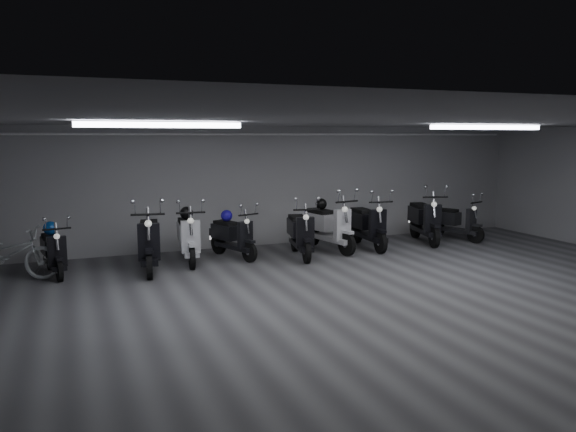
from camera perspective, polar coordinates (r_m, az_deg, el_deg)
name	(u,v)px	position (r m, az deg, el deg)	size (l,w,h in m)	color
floor	(370,302)	(8.85, 8.46, -8.82)	(14.00, 10.00, 0.01)	#3C3C3F
ceiling	(374,121)	(8.47, 8.87, 9.69)	(14.00, 10.00, 0.01)	gray
back_wall	(264,186)	(13.08, -2.50, 3.07)	(14.00, 0.01, 2.80)	gray
fluor_strip_left	(160,125)	(8.39, -13.04, 9.14)	(2.40, 0.18, 0.08)	white
fluor_strip_right	(487,127)	(11.05, 19.81, 8.61)	(2.40, 0.18, 0.08)	white
conduit	(265,134)	(12.94, -2.41, 8.42)	(0.05, 0.05, 13.60)	white
scooter_0	(53,244)	(11.12, -23.06, -2.71)	(0.53, 1.59, 1.19)	black
scooter_1	(149,233)	(10.89, -14.15, -1.74)	(0.66, 1.98, 1.48)	black
scooter_2	(188,229)	(11.45, -10.27, -1.36)	(0.62, 1.86, 1.39)	silver
scooter_3	(233,229)	(11.77, -5.67, -1.39)	(0.55, 1.65, 1.23)	black
scooter_5	(301,226)	(11.80, 1.30, -0.99)	(0.61, 1.84, 1.37)	black
scooter_6	(328,219)	(12.47, 4.19, -0.27)	(0.66, 1.98, 1.47)	silver
scooter_7	(368,218)	(12.86, 8.25, -0.18)	(0.64, 1.91, 1.42)	black
scooter_8	(425,213)	(13.80, 13.95, 0.33)	(0.66, 1.98, 1.47)	black
scooter_9	(456,216)	(14.36, 16.94, 0.03)	(0.55, 1.66, 1.23)	black
bicycle	(7,248)	(11.12, -27.02, -2.99)	(0.64, 1.81, 1.17)	silver
helmet_0	(321,204)	(12.64, 3.45, 1.25)	(0.26, 0.26, 0.26)	black
helmet_1	(227,216)	(11.91, -6.35, 0.03)	(0.25, 0.25, 0.25)	#190D94
helmet_2	(50,228)	(11.29, -23.31, -1.16)	(0.26, 0.26, 0.26)	navy
helmet_3	(186,213)	(11.66, -10.44, 0.30)	(0.27, 0.27, 0.27)	black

